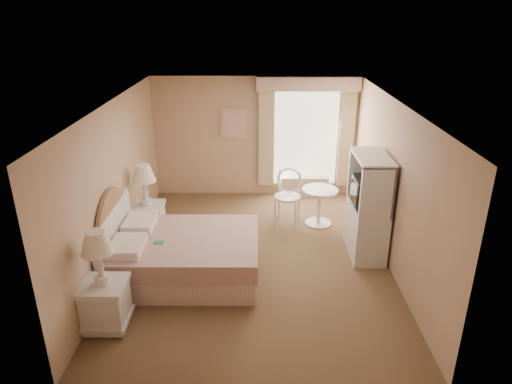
{
  "coord_description": "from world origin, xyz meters",
  "views": [
    {
      "loc": [
        0.05,
        -6.44,
        3.77
      ],
      "look_at": [
        0.03,
        0.3,
        1.02
      ],
      "focal_mm": 32.0,
      "sensor_mm": 36.0,
      "label": 1
    }
  ],
  "objects_px": {
    "nightstand_far": "(147,212)",
    "cafe_chair": "(288,192)",
    "bed": "(179,254)",
    "armoire": "(368,214)",
    "round_table": "(319,201)",
    "nightstand_near": "(104,293)"
  },
  "relations": [
    {
      "from": "bed",
      "to": "nightstand_far",
      "type": "relative_size",
      "value": 1.6
    },
    {
      "from": "cafe_chair",
      "to": "nightstand_near",
      "type": "bearing_deg",
      "value": -114.71
    },
    {
      "from": "bed",
      "to": "round_table",
      "type": "relative_size",
      "value": 3.08
    },
    {
      "from": "nightstand_near",
      "to": "armoire",
      "type": "relative_size",
      "value": 0.79
    },
    {
      "from": "nightstand_far",
      "to": "cafe_chair",
      "type": "distance_m",
      "value": 2.57
    },
    {
      "from": "round_table",
      "to": "armoire",
      "type": "distance_m",
      "value": 1.26
    },
    {
      "from": "nightstand_far",
      "to": "bed",
      "type": "bearing_deg",
      "value": -58.33
    },
    {
      "from": "nightstand_far",
      "to": "cafe_chair",
      "type": "height_order",
      "value": "nightstand_far"
    },
    {
      "from": "bed",
      "to": "armoire",
      "type": "bearing_deg",
      "value": 13.25
    },
    {
      "from": "nightstand_near",
      "to": "armoire",
      "type": "bearing_deg",
      "value": 27.38
    },
    {
      "from": "bed",
      "to": "round_table",
      "type": "xyz_separation_m",
      "value": [
        2.31,
        1.76,
        0.11
      ]
    },
    {
      "from": "nightstand_near",
      "to": "cafe_chair",
      "type": "bearing_deg",
      "value": 51.56
    },
    {
      "from": "round_table",
      "to": "nightstand_far",
      "type": "bearing_deg",
      "value": -168.9
    },
    {
      "from": "nightstand_near",
      "to": "nightstand_far",
      "type": "relative_size",
      "value": 0.99
    },
    {
      "from": "bed",
      "to": "nightstand_far",
      "type": "xyz_separation_m",
      "value": [
        -0.72,
        1.17,
        0.15
      ]
    },
    {
      "from": "nightstand_far",
      "to": "round_table",
      "type": "bearing_deg",
      "value": 11.1
    },
    {
      "from": "nightstand_near",
      "to": "round_table",
      "type": "distance_m",
      "value": 4.24
    },
    {
      "from": "nightstand_far",
      "to": "round_table",
      "type": "height_order",
      "value": "nightstand_far"
    },
    {
      "from": "bed",
      "to": "cafe_chair",
      "type": "height_order",
      "value": "bed"
    },
    {
      "from": "nightstand_near",
      "to": "armoire",
      "type": "xyz_separation_m",
      "value": [
        3.65,
        1.89,
        0.19
      ]
    },
    {
      "from": "bed",
      "to": "armoire",
      "type": "xyz_separation_m",
      "value": [
        2.93,
        0.69,
        0.34
      ]
    },
    {
      "from": "armoire",
      "to": "nightstand_far",
      "type": "bearing_deg",
      "value": 172.54
    }
  ]
}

